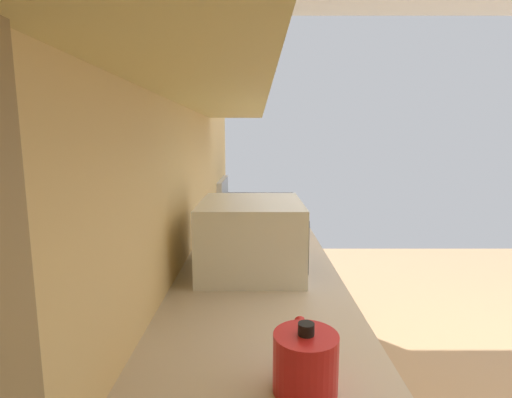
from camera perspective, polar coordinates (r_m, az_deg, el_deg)
wall_back at (r=1.78m, az=-11.72°, el=3.79°), size 4.09×0.12×2.56m
upper_cabinets at (r=1.40m, az=-6.01°, el=27.03°), size 2.44×0.34×0.60m
oven_range at (r=3.37m, az=0.47°, el=-7.60°), size 0.70×0.67×1.10m
microwave at (r=1.53m, az=-0.65°, el=-5.40°), size 0.46×0.40×0.27m
bowl at (r=2.49m, az=2.32°, el=-2.09°), size 0.17×0.17×0.07m
kettle at (r=0.86m, az=7.31°, el=-22.75°), size 0.18×0.13×0.15m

